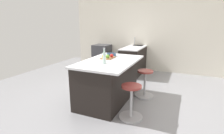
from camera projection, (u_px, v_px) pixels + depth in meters
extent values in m
plane|color=gray|center=(115.00, 98.00, 4.07)|extent=(7.31, 7.31, 0.00)
cube|color=silver|center=(146.00, 30.00, 6.20)|extent=(0.12, 5.44, 2.87)
cube|color=black|center=(136.00, 59.00, 6.22)|extent=(2.00, 0.60, 0.87)
cube|color=silver|center=(137.00, 46.00, 6.11)|extent=(2.00, 0.60, 0.03)
cube|color=#38383D|center=(138.00, 47.00, 6.34)|extent=(0.44, 0.36, 0.12)
cylinder|color=#B7B7BC|center=(135.00, 41.00, 6.35)|extent=(0.02, 0.02, 0.28)
cube|color=#38383D|center=(102.00, 56.00, 6.74)|extent=(0.60, 0.60, 0.87)
cube|color=black|center=(109.00, 58.00, 6.64)|extent=(0.44, 0.01, 0.32)
cube|color=black|center=(108.00, 81.00, 3.89)|extent=(1.62, 0.86, 0.88)
cube|color=silver|center=(110.00, 61.00, 3.75)|extent=(1.68, 1.06, 0.04)
cylinder|color=#B7B7BC|center=(144.00, 96.00, 4.18)|extent=(0.44, 0.44, 0.03)
cylinder|color=#B7B7BC|center=(145.00, 84.00, 4.11)|extent=(0.05, 0.05, 0.58)
cylinder|color=maroon|center=(145.00, 71.00, 4.03)|extent=(0.36, 0.36, 0.04)
cylinder|color=#B7B7BC|center=(131.00, 117.00, 3.25)|extent=(0.44, 0.44, 0.03)
cylinder|color=#B7B7BC|center=(131.00, 102.00, 3.18)|extent=(0.05, 0.05, 0.58)
cylinder|color=maroon|center=(132.00, 86.00, 3.10)|extent=(0.36, 0.36, 0.04)
cube|color=olive|center=(108.00, 58.00, 3.97)|extent=(0.36, 0.24, 0.02)
sphere|color=gold|center=(103.00, 56.00, 3.92)|extent=(0.08, 0.08, 0.08)
sphere|color=#609E2D|center=(108.00, 56.00, 3.87)|extent=(0.08, 0.08, 0.08)
sphere|color=red|center=(112.00, 56.00, 3.96)|extent=(0.08, 0.08, 0.08)
cylinder|color=silver|center=(104.00, 58.00, 3.44)|extent=(0.06, 0.06, 0.22)
cylinder|color=silver|center=(104.00, 51.00, 3.41)|extent=(0.03, 0.03, 0.08)
cylinder|color=#B7B7BC|center=(104.00, 48.00, 3.39)|extent=(0.03, 0.03, 0.02)
cylinder|color=#334C6B|center=(111.00, 55.00, 4.21)|extent=(0.23, 0.23, 0.07)
cylinder|color=#192635|center=(111.00, 54.00, 4.20)|extent=(0.19, 0.19, 0.04)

